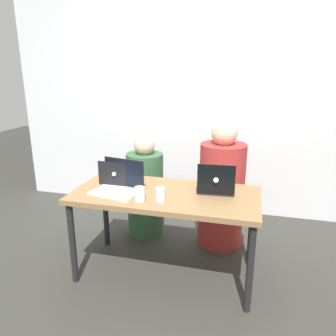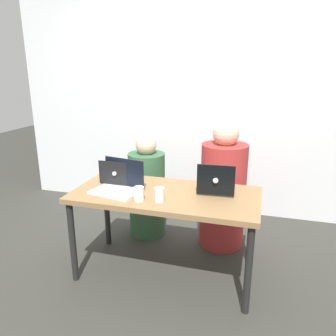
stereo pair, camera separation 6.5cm
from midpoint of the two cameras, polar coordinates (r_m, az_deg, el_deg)
ground_plane at (r=2.90m, az=0.26°, el=-17.62°), size 12.00×12.00×0.00m
back_wall at (r=3.81m, az=6.37°, el=10.77°), size 4.50×0.10×2.48m
desk at (r=2.58m, az=0.28°, el=-5.77°), size 1.45×0.70×0.72m
person_on_left at (r=3.30m, az=-3.12°, el=-4.05°), size 0.37×0.37×1.04m
person_on_right at (r=3.12m, az=10.12°, el=-4.10°), size 0.44×0.44×1.21m
laptop_back_left at (r=2.76m, az=-7.83°, el=-1.85°), size 0.29×0.25×0.21m
laptop_front_left at (r=2.60m, az=-7.87°, el=-2.87°), size 0.40×0.32×0.24m
laptop_back_right at (r=2.57m, az=9.10°, el=-3.17°), size 0.30×0.30×0.25m
water_glass_left at (r=2.40m, az=-4.31°, el=-4.66°), size 0.08×0.08×0.11m
water_glass_center at (r=2.38m, az=-0.71°, el=-4.83°), size 0.07×0.07×0.10m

